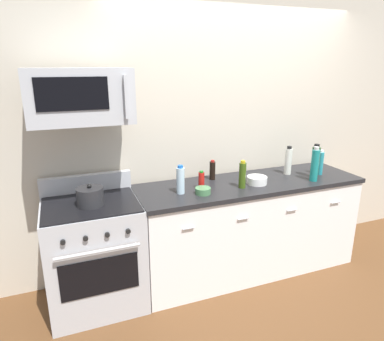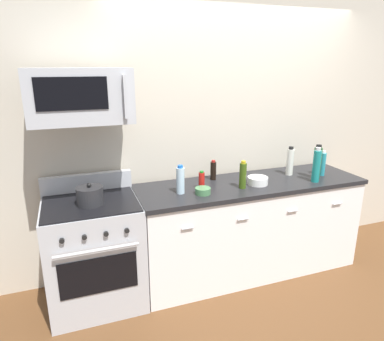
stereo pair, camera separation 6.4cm
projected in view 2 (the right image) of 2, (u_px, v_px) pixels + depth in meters
name	position (u px, v px, depth m)	size (l,w,h in m)	color
ground_plane	(247.00, 268.00, 3.50)	(6.30, 6.30, 0.00)	brown
back_wall	(233.00, 129.00, 3.48)	(5.25, 0.10, 2.70)	beige
counter_unit	(249.00, 227.00, 3.37)	(2.16, 0.66, 0.92)	white
range_oven	(95.00, 252.00, 2.90)	(0.76, 0.69, 1.07)	#B7BABF
microwave	(80.00, 96.00, 2.56)	(0.74, 0.44, 0.40)	#B7BABF
bottle_wine_green	(317.00, 163.00, 3.30)	(0.08, 0.08, 0.33)	#19471E
bottle_sparkling_teal	(316.00, 166.00, 3.20)	(0.07, 0.07, 0.33)	#197F7A
bottle_soy_sauce_dark	(213.00, 170.00, 3.28)	(0.06, 0.06, 0.19)	black
bottle_hot_sauce_red	(202.00, 180.00, 3.04)	(0.05, 0.05, 0.16)	#B21914
bottle_vinegar_white	(290.00, 162.00, 3.41)	(0.07, 0.07, 0.28)	silver
bottle_olive_oil	(243.00, 175.00, 3.05)	(0.06, 0.06, 0.25)	#385114
bottle_dish_soap	(322.00, 164.00, 3.40)	(0.06, 0.06, 0.25)	teal
bottle_water_clear	(180.00, 180.00, 2.92)	(0.07, 0.07, 0.25)	silver
bowl_green_glaze	(203.00, 191.00, 2.93)	(0.13, 0.13, 0.05)	#477A4C
bowl_white_ceramic	(258.00, 180.00, 3.17)	(0.19, 0.19, 0.07)	white
stockpot	(90.00, 196.00, 2.69)	(0.21, 0.21, 0.18)	#262628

